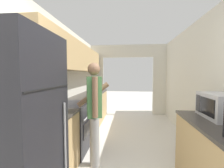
{
  "coord_description": "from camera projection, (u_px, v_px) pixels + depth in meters",
  "views": [
    {
      "loc": [
        0.02,
        -0.63,
        1.45
      ],
      "look_at": [
        -0.35,
        2.8,
        1.22
      ],
      "focal_mm": 24.0,
      "sensor_mm": 36.0,
      "label": 1
    }
  ],
  "objects": [
    {
      "name": "wall_right",
      "position": [
        218.0,
        87.0,
        2.28
      ],
      "size": [
        0.06,
        7.21,
        2.5
      ],
      "color": "silver",
      "rests_on": "ground_plane"
    },
    {
      "name": "range_oven",
      "position": [
        71.0,
        127.0,
        2.83
      ],
      "size": [
        0.66,
        0.79,
        1.04
      ],
      "color": "black",
      "rests_on": "ground_plane"
    },
    {
      "name": "wall_left",
      "position": [
        62.0,
        72.0,
        2.98
      ],
      "size": [
        0.38,
        7.21,
        2.5
      ],
      "color": "silver",
      "rests_on": "ground_plane"
    },
    {
      "name": "wall_far_with_doorway",
      "position": [
        128.0,
        74.0,
        5.42
      ],
      "size": [
        3.1,
        0.06,
        2.5
      ],
      "color": "silver",
      "rests_on": "ground_plane"
    },
    {
      "name": "counter_left",
      "position": [
        87.0,
        113.0,
        3.89
      ],
      "size": [
        0.62,
        3.66,
        0.9
      ],
      "color": "tan",
      "rests_on": "ground_plane"
    },
    {
      "name": "refrigerator",
      "position": [
        18.0,
        130.0,
        1.42
      ],
      "size": [
        0.7,
        0.76,
        1.84
      ],
      "color": "black",
      "rests_on": "ground_plane"
    },
    {
      "name": "microwave",
      "position": [
        220.0,
        106.0,
        1.84
      ],
      "size": [
        0.37,
        0.53,
        0.31
      ],
      "color": "#B7B7BC",
      "rests_on": "counter_right"
    },
    {
      "name": "person",
      "position": [
        94.0,
        113.0,
        2.25
      ],
      "size": [
        0.52,
        0.45,
        1.62
      ],
      "rotation": [
        0.0,
        0.0,
        1.89
      ],
      "color": "#9E9E9E",
      "rests_on": "ground_plane"
    }
  ]
}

